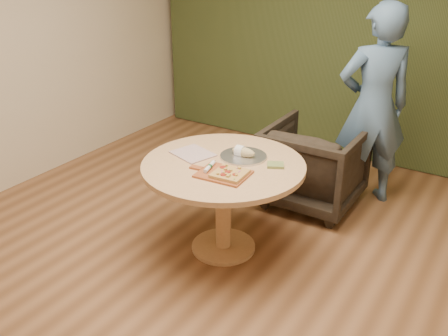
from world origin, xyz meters
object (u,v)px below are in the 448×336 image
pizza_paddle (222,174)px  flatbread_pizza (230,174)px  cutlery_roll (210,167)px  bread_roll (242,152)px  armchair (314,161)px  pedestal_table (223,180)px  person_standing (373,107)px  serving_tray (243,156)px

pizza_paddle → flatbread_pizza: bearing=-7.8°
cutlery_roll → bread_roll: 0.34m
bread_roll → armchair: bearing=76.2°
pedestal_table → cutlery_roll: (-0.02, -0.16, 0.17)m
pizza_paddle → person_standing: 1.70m
bread_roll → person_standing: bearing=64.3°
armchair → cutlery_roll: bearing=76.0°
pedestal_table → cutlery_roll: size_ratio=6.17×
cutlery_roll → serving_tray: (0.09, 0.34, -0.02)m
cutlery_roll → armchair: armchair is taller
armchair → person_standing: bearing=-138.8°
pizza_paddle → bread_roll: size_ratio=2.36×
serving_tray → person_standing: bearing=64.7°
bread_roll → person_standing: size_ratio=0.11×
bread_roll → flatbread_pizza: bearing=-73.6°
pedestal_table → flatbread_pizza: (0.16, -0.18, 0.17)m
person_standing → armchair: bearing=3.5°
flatbread_pizza → serving_tray: size_ratio=0.66×
flatbread_pizza → serving_tray: (-0.09, 0.35, -0.02)m
person_standing → bread_roll: bearing=26.2°
armchair → person_standing: (0.38, 0.33, 0.49)m
serving_tray → bread_roll: size_ratio=1.84×
flatbread_pizza → cutlery_roll: 0.18m
bread_roll → armchair: armchair is taller
pedestal_table → person_standing: size_ratio=0.67×
flatbread_pizza → armchair: (0.12, 1.27, -0.36)m
armchair → person_standing: 0.70m
serving_tray → person_standing: 1.39m
pedestal_table → person_standing: (0.66, 1.43, 0.30)m
pedestal_table → person_standing: 1.60m
serving_tray → flatbread_pizza: bearing=-75.0°
pizza_paddle → serving_tray: (-0.03, 0.35, -0.00)m
cutlery_roll → person_standing: (0.68, 1.59, 0.13)m
pizza_paddle → person_standing: person_standing is taller
armchair → person_standing: size_ratio=0.46×
flatbread_pizza → armchair: bearing=84.5°
cutlery_roll → bread_roll: size_ratio=1.03×
pedestal_table → serving_tray: (0.07, 0.17, 0.15)m
flatbread_pizza → cutlery_roll: bearing=175.3°
pizza_paddle → serving_tray: serving_tray is taller
pizza_paddle → pedestal_table: bearing=115.5°
pizza_paddle → person_standing: bearing=66.2°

